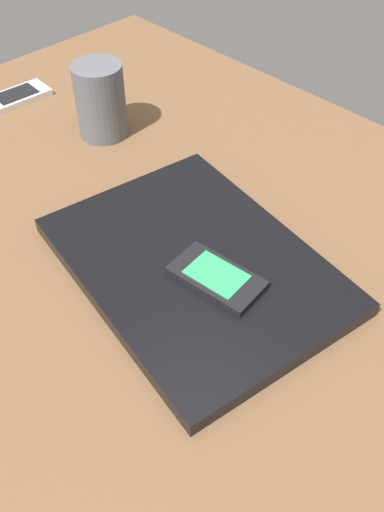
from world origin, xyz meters
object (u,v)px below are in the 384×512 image
Objects in this scene: cell_phone_on_laptop at (216,277)px; pen_cup at (101,101)px; laptop_closed at (192,263)px; cell_phone_on_desk at (17,97)px.

pen_cup is (-33.48, 10.83, 3.06)cm from cell_phone_on_laptop.
pen_cup is (-29.13, 10.24, 4.46)cm from laptop_closed.
pen_cup is at bearing 170.15° from laptop_closed.
cell_phone_on_laptop reaches higher than laptop_closed.
pen_cup is at bearing 13.03° from cell_phone_on_desk.
laptop_closed reaches higher than cell_phone_on_desk.
pen_cup is at bearing 162.07° from cell_phone_on_laptop.
pen_cup reaches higher than cell_phone_on_desk.
laptop_closed is 3.06× the size of pen_cup.
cell_phone_on_desk is (-46.78, 6.16, -0.39)cm from laptop_closed.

